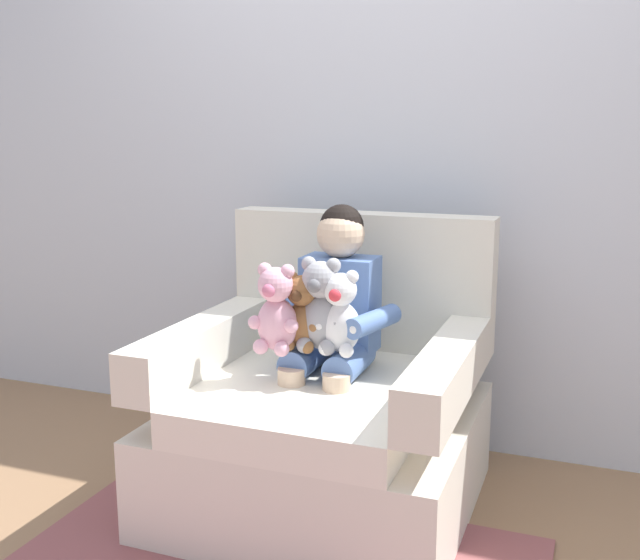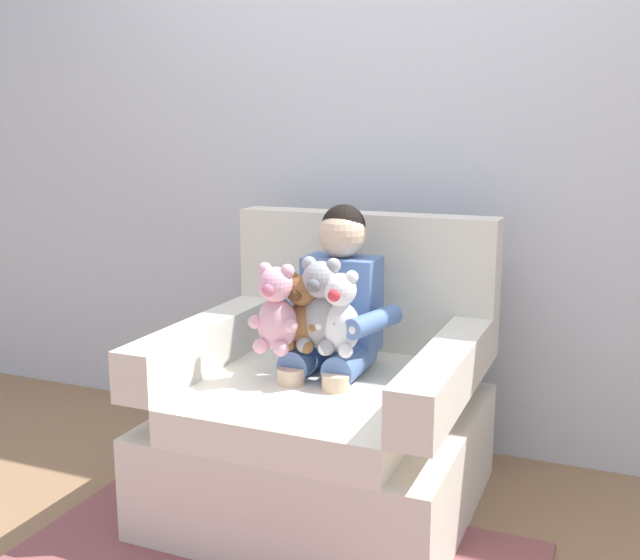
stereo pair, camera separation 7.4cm
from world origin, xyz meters
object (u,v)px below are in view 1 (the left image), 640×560
object	(u,v)px
armchair	(327,417)
plush_pink	(276,311)
seated_child	(334,312)
plush_white	(340,315)
plush_grey	(321,307)
plush_brown	(302,314)

from	to	relation	value
armchair	plush_pink	distance (m)	0.46
armchair	seated_child	world-z (taller)	seated_child
plush_white	armchair	bearing A→B (deg)	149.09
seated_child	plush_pink	world-z (taller)	seated_child
plush_white	plush_pink	distance (m)	0.21
plush_pink	plush_grey	bearing A→B (deg)	42.10
plush_grey	plush_white	xyz separation A→B (m)	(0.07, -0.01, -0.02)
seated_child	plush_white	xyz separation A→B (m)	(0.07, -0.14, 0.03)
plush_brown	plush_pink	size ratio (longest dim) A/B	0.89
armchair	seated_child	distance (m)	0.38
armchair	plush_brown	size ratio (longest dim) A/B	3.84
plush_pink	seated_child	bearing A→B (deg)	71.62
seated_child	plush_brown	world-z (taller)	seated_child
plush_brown	plush_grey	xyz separation A→B (m)	(0.06, 0.01, 0.02)
armchair	plush_grey	world-z (taller)	armchair
seated_child	plush_brown	size ratio (longest dim) A/B	3.11
plush_brown	plush_white	xyz separation A→B (m)	(0.13, 0.00, 0.01)
armchair	seated_child	bearing A→B (deg)	80.30
seated_child	plush_grey	world-z (taller)	seated_child
armchair	plush_white	distance (m)	0.42
plush_white	plush_pink	world-z (taller)	plush_pink
plush_brown	plush_pink	distance (m)	0.09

